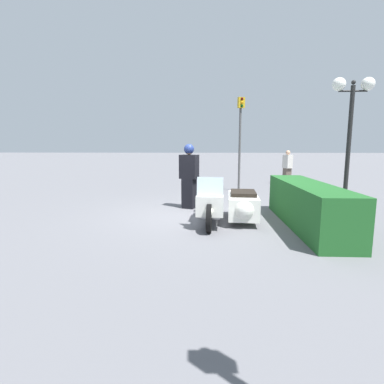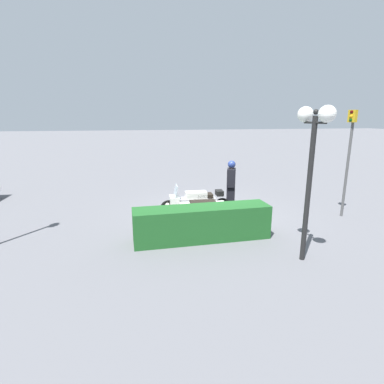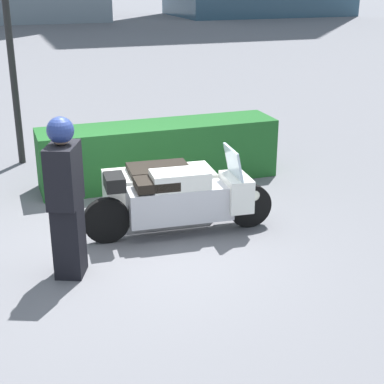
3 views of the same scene
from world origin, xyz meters
The scene contains 4 objects.
ground_plane centered at (0.00, 0.00, 0.00)m, with size 160.00×160.00×0.00m, color slate.
police_motorcycle centered at (0.81, 0.67, 0.45)m, with size 2.54×1.50×1.14m.
officer_rider centered at (-0.77, -0.37, 0.98)m, with size 0.48×0.58×1.85m.
hedge_bush_curbside centered at (1.09, 2.39, 0.49)m, with size 3.88×0.85×0.97m, color #1E5623.
Camera 3 is at (-1.44, -6.53, 3.29)m, focal length 55.00 mm.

